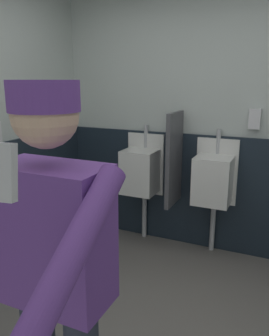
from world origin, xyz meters
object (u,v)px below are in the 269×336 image
object	(u,v)px
soap_dispenser	(255,119)
person	(53,261)
urinal_middle	(214,179)
cell_phone	(1,172)
urinal_left	(141,171)

from	to	relation	value
soap_dispenser	person	bearing A→B (deg)	-101.55
soap_dispenser	urinal_middle	bearing A→B (deg)	-159.08
cell_phone	person	bearing A→B (deg)	111.45
soap_dispenser	urinal_left	bearing A→B (deg)	-173.59
cell_phone	soap_dispenser	xyz separation A→B (m)	(0.17, 2.82, -0.18)
person	cell_phone	bearing A→B (deg)	-58.70
cell_phone	urinal_left	bearing A→B (deg)	98.43
urinal_middle	person	size ratio (longest dim) A/B	0.73
urinal_left	cell_phone	world-z (taller)	cell_phone
urinal_middle	soap_dispenser	world-z (taller)	soap_dispenser
urinal_left	soap_dispenser	world-z (taller)	soap_dispenser
person	soap_dispenser	xyz separation A→B (m)	(0.47, 2.32, 0.34)
person	cell_phone	size ratio (longest dim) A/B	15.40
urinal_middle	urinal_left	bearing A→B (deg)	180.00
cell_phone	soap_dispenser	size ratio (longest dim) A/B	0.61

